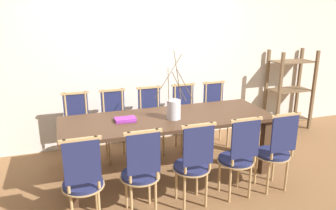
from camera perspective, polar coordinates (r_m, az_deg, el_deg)
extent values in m
plane|color=brown|center=(4.13, 0.00, -11.97)|extent=(16.00, 16.00, 0.00)
cube|color=beige|center=(4.87, -4.57, 6.21)|extent=(12.00, 0.06, 2.20)
cube|color=#422B1C|center=(3.83, 0.00, -2.43)|extent=(2.48, 0.87, 0.04)
cube|color=#422B1C|center=(3.51, -16.44, -11.71)|extent=(0.09, 0.09, 0.70)
cube|color=#422B1C|center=(4.19, 16.50, -6.93)|extent=(0.09, 0.09, 0.70)
cube|color=#422B1C|center=(4.10, -16.88, -7.48)|extent=(0.09, 0.09, 0.70)
cube|color=#422B1C|center=(4.69, 11.98, -3.99)|extent=(0.09, 0.09, 0.70)
cylinder|color=#1E234C|center=(3.19, -14.57, -13.09)|extent=(0.37, 0.37, 0.04)
cylinder|color=tan|center=(3.20, -14.54, -13.46)|extent=(0.39, 0.39, 0.01)
cylinder|color=tan|center=(3.40, -16.52, -15.55)|extent=(0.03, 0.03, 0.41)
cylinder|color=tan|center=(3.41, -12.39, -15.14)|extent=(0.03, 0.03, 0.41)
cylinder|color=tan|center=(3.21, -11.88, -17.31)|extent=(0.03, 0.03, 0.41)
cylinder|color=tan|center=(2.93, -17.24, -10.30)|extent=(0.03, 0.03, 0.49)
cylinder|color=tan|center=(2.94, -12.18, -9.81)|extent=(0.03, 0.03, 0.49)
cube|color=#1E234C|center=(2.91, -14.73, -9.67)|extent=(0.31, 0.02, 0.39)
cube|color=tan|center=(2.84, -15.04, -5.87)|extent=(0.35, 0.03, 0.03)
cylinder|color=#1E234C|center=(3.25, -4.88, -11.95)|extent=(0.37, 0.37, 0.04)
cylinder|color=tan|center=(3.26, -4.87, -12.31)|extent=(0.39, 0.39, 0.01)
cylinder|color=tan|center=(3.44, -7.26, -14.52)|extent=(0.03, 0.03, 0.41)
cylinder|color=tan|center=(3.49, -3.31, -13.96)|extent=(0.03, 0.03, 0.41)
cylinder|color=tan|center=(3.25, -6.38, -16.62)|extent=(0.03, 0.03, 0.41)
cylinder|color=tan|center=(3.29, -2.17, -15.98)|extent=(0.03, 0.03, 0.41)
cylinder|color=tan|center=(2.97, -6.71, -9.18)|extent=(0.03, 0.03, 0.49)
cylinder|color=tan|center=(3.03, -1.91, -8.57)|extent=(0.03, 0.03, 0.49)
cube|color=#1E234C|center=(2.98, -4.27, -8.49)|extent=(0.31, 0.02, 0.39)
cube|color=tan|center=(2.91, -4.38, -4.76)|extent=(0.35, 0.03, 0.03)
cylinder|color=#1E234C|center=(3.40, 4.09, -10.58)|extent=(0.37, 0.37, 0.04)
cylinder|color=tan|center=(3.41, 4.09, -10.93)|extent=(0.39, 0.39, 0.01)
cylinder|color=tan|center=(3.57, 1.45, -13.20)|extent=(0.03, 0.03, 0.41)
cylinder|color=tan|center=(3.64, 5.06, -12.56)|extent=(0.03, 0.03, 0.41)
cylinder|color=tan|center=(3.37, 2.88, -15.10)|extent=(0.03, 0.03, 0.41)
cylinder|color=tan|center=(3.46, 6.68, -14.36)|extent=(0.03, 0.03, 0.41)
cylinder|color=tan|center=(3.11, 3.10, -7.86)|extent=(0.03, 0.03, 0.49)
cylinder|color=tan|center=(3.21, 7.40, -7.20)|extent=(0.03, 0.03, 0.49)
cube|color=#1E234C|center=(3.14, 5.33, -7.16)|extent=(0.31, 0.02, 0.39)
cube|color=tan|center=(3.07, 5.40, -3.59)|extent=(0.35, 0.03, 0.03)
cylinder|color=#1E234C|center=(3.61, 11.69, -9.21)|extent=(0.37, 0.37, 0.04)
cylinder|color=tan|center=(3.62, 11.66, -9.55)|extent=(0.39, 0.39, 0.01)
cylinder|color=tan|center=(3.75, 8.95, -11.82)|extent=(0.03, 0.03, 0.41)
cylinder|color=tan|center=(3.86, 12.16, -11.16)|extent=(0.03, 0.03, 0.41)
cylinder|color=tan|center=(3.57, 10.74, -13.49)|extent=(0.03, 0.03, 0.41)
cylinder|color=tan|center=(3.68, 14.07, -12.73)|extent=(0.03, 0.03, 0.41)
cylinder|color=tan|center=(3.32, 11.36, -6.56)|extent=(0.03, 0.03, 0.49)
cylinder|color=tan|center=(3.45, 15.09, -5.92)|extent=(0.03, 0.03, 0.49)
cube|color=#1E234C|center=(3.37, 13.33, -5.88)|extent=(0.31, 0.02, 0.39)
cube|color=tan|center=(3.30, 13.53, -2.53)|extent=(0.35, 0.03, 0.03)
cylinder|color=#1E234C|center=(3.85, 17.73, -8.00)|extent=(0.37, 0.37, 0.04)
cylinder|color=tan|center=(3.86, 17.70, -8.32)|extent=(0.39, 0.39, 0.01)
cylinder|color=tan|center=(3.97, 15.02, -10.54)|extent=(0.03, 0.03, 0.41)
cylinder|color=tan|center=(4.09, 17.85, -9.90)|extent=(0.03, 0.03, 0.41)
cylinder|color=tan|center=(3.80, 17.01, -12.02)|extent=(0.03, 0.03, 0.41)
cylinder|color=tan|center=(3.93, 19.91, -11.28)|extent=(0.03, 0.03, 0.41)
cylinder|color=tan|center=(3.56, 17.89, -5.43)|extent=(0.03, 0.03, 0.49)
cylinder|color=tan|center=(3.71, 21.10, -4.84)|extent=(0.03, 0.03, 0.49)
cube|color=#1E234C|center=(3.62, 19.61, -4.79)|extent=(0.31, 0.02, 0.39)
cube|color=tan|center=(3.56, 19.88, -1.66)|extent=(0.35, 0.03, 0.03)
cylinder|color=#1E234C|center=(4.37, -15.31, -4.78)|extent=(0.37, 0.37, 0.04)
cylinder|color=tan|center=(4.38, -15.29, -5.07)|extent=(0.39, 0.39, 0.01)
cylinder|color=tan|center=(4.35, -13.41, -7.88)|extent=(0.03, 0.03, 0.41)
cylinder|color=tan|center=(4.35, -16.56, -8.19)|extent=(0.03, 0.03, 0.41)
cylinder|color=tan|center=(4.57, -13.71, -6.69)|extent=(0.03, 0.03, 0.41)
cylinder|color=tan|center=(4.56, -16.70, -6.97)|extent=(0.03, 0.03, 0.41)
cylinder|color=tan|center=(4.44, -14.06, -0.74)|extent=(0.03, 0.03, 0.49)
cylinder|color=tan|center=(4.43, -17.36, -1.04)|extent=(0.03, 0.03, 0.49)
cube|color=#1E234C|center=(4.43, -15.73, -0.57)|extent=(0.31, 0.02, 0.39)
cube|color=tan|center=(4.37, -15.94, 2.00)|extent=(0.35, 0.03, 0.03)
cylinder|color=#1E234C|center=(4.42, -9.06, -4.16)|extent=(0.37, 0.37, 0.04)
cylinder|color=tan|center=(4.43, -9.05, -4.44)|extent=(0.39, 0.39, 0.01)
cylinder|color=tan|center=(4.41, -7.13, -7.20)|extent=(0.03, 0.03, 0.41)
cylinder|color=tan|center=(4.38, -10.21, -7.55)|extent=(0.03, 0.03, 0.41)
cylinder|color=tan|center=(4.63, -7.73, -6.06)|extent=(0.03, 0.03, 0.41)
cylinder|color=tan|center=(4.59, -10.66, -6.38)|extent=(0.03, 0.03, 0.41)
cylinder|color=tan|center=(4.50, -7.94, -0.17)|extent=(0.03, 0.03, 0.49)
cylinder|color=tan|center=(4.46, -11.18, -0.47)|extent=(0.03, 0.03, 0.49)
cube|color=#1E234C|center=(4.48, -9.58, 0.00)|extent=(0.31, 0.02, 0.39)
cube|color=tan|center=(4.42, -9.70, 2.55)|extent=(0.35, 0.03, 0.03)
cylinder|color=#1E234C|center=(4.52, -2.71, -3.48)|extent=(0.37, 0.37, 0.04)
cylinder|color=tan|center=(4.53, -2.71, -3.76)|extent=(0.39, 0.39, 0.01)
cylinder|color=tan|center=(4.53, -0.80, -6.43)|extent=(0.03, 0.03, 0.41)
cylinder|color=tan|center=(4.46, -3.73, -6.80)|extent=(0.03, 0.03, 0.41)
cylinder|color=tan|center=(4.74, -1.68, -5.36)|extent=(0.03, 0.03, 0.41)
cylinder|color=tan|center=(4.68, -4.49, -5.69)|extent=(0.03, 0.03, 0.41)
cylinder|color=tan|center=(4.61, -1.75, 0.41)|extent=(0.03, 0.03, 0.49)
cylinder|color=tan|center=(4.55, -4.85, 0.12)|extent=(0.03, 0.03, 0.49)
cube|color=#1E234C|center=(4.58, -3.31, 0.58)|extent=(0.31, 0.02, 0.39)
cube|color=tan|center=(4.52, -3.34, 3.08)|extent=(0.35, 0.03, 0.03)
cylinder|color=#1E234C|center=(4.67, 3.29, -2.80)|extent=(0.37, 0.37, 0.04)
cylinder|color=tan|center=(4.68, 3.28, -3.07)|extent=(0.39, 0.39, 0.01)
cylinder|color=tan|center=(4.69, 5.14, -5.64)|extent=(0.03, 0.03, 0.41)
cylinder|color=tan|center=(4.61, 2.41, -6.01)|extent=(0.03, 0.03, 0.41)
cylinder|color=tan|center=(4.90, 4.03, -4.64)|extent=(0.03, 0.03, 0.41)
cylinder|color=tan|center=(4.81, 1.40, -4.98)|extent=(0.03, 0.03, 0.41)
cylinder|color=tan|center=(4.78, 4.08, 0.95)|extent=(0.03, 0.03, 0.49)
cylinder|color=tan|center=(4.69, 1.18, 0.68)|extent=(0.03, 0.03, 0.49)
cube|color=#1E234C|center=(4.73, 2.62, 1.12)|extent=(0.31, 0.02, 0.39)
cube|color=tan|center=(4.67, 2.68, 3.55)|extent=(0.35, 0.03, 0.03)
cylinder|color=#1E234C|center=(4.87, 8.59, -2.17)|extent=(0.37, 0.37, 0.04)
cylinder|color=tan|center=(4.87, 8.58, -2.43)|extent=(0.39, 0.39, 0.01)
cylinder|color=tan|center=(4.90, 10.36, -4.88)|extent=(0.03, 0.03, 0.41)
cylinder|color=tan|center=(4.79, 7.85, -5.25)|extent=(0.03, 0.03, 0.41)
cylinder|color=tan|center=(5.09, 9.08, -3.96)|extent=(0.03, 0.03, 0.41)
cylinder|color=tan|center=(4.99, 6.64, -4.29)|extent=(0.03, 0.03, 0.41)
cylinder|color=tan|center=(4.98, 9.23, 1.42)|extent=(0.03, 0.03, 0.49)
cylinder|color=tan|center=(4.87, 6.55, 1.17)|extent=(0.03, 0.03, 0.49)
cube|color=#1E234C|center=(4.92, 7.89, 1.59)|extent=(0.31, 0.02, 0.39)
cube|color=tan|center=(4.87, 8.02, 3.93)|extent=(0.35, 0.03, 0.03)
cylinder|color=silver|center=(3.75, 1.00, -0.79)|extent=(0.16, 0.16, 0.22)
cylinder|color=brown|center=(3.59, 1.95, 3.21)|extent=(0.19, 0.07, 0.36)
cylinder|color=brown|center=(3.66, 0.07, 3.55)|extent=(0.04, 0.13, 0.36)
cylinder|color=brown|center=(3.81, 0.09, 5.08)|extent=(0.34, 0.02, 0.50)
cylinder|color=brown|center=(3.60, 1.68, 5.05)|extent=(0.12, 0.06, 0.57)
cylinder|color=brown|center=(3.64, 1.90, 3.64)|extent=(0.10, 0.10, 0.39)
cylinder|color=brown|center=(3.57, 2.98, 3.53)|extent=(0.27, 0.18, 0.41)
cube|color=#842D8C|center=(3.75, -7.43, -2.54)|extent=(0.25, 0.22, 0.02)
cube|color=#842D8C|center=(3.73, -7.46, -2.35)|extent=(0.24, 0.15, 0.01)
cube|color=brown|center=(5.48, 18.84, 1.82)|extent=(0.04, 0.04, 1.32)
cube|color=brown|center=(5.90, 23.98, 2.28)|extent=(0.04, 0.04, 1.32)
cube|color=brown|center=(5.76, 16.68, 2.72)|extent=(0.04, 0.04, 1.32)
cube|color=brown|center=(6.16, 21.74, 3.10)|extent=(0.04, 0.04, 1.32)
cube|color=brown|center=(5.95, 19.90, -2.18)|extent=(0.66, 0.37, 0.02)
cube|color=brown|center=(5.82, 20.38, 2.50)|extent=(0.66, 0.37, 0.02)
cube|color=brown|center=(5.73, 20.85, 7.11)|extent=(0.66, 0.37, 0.02)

